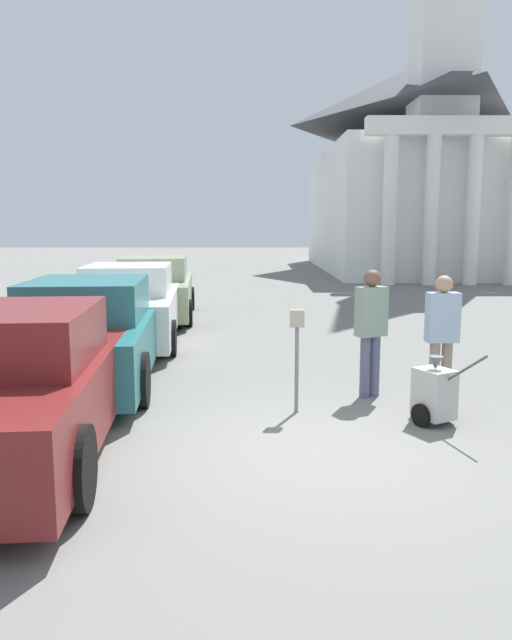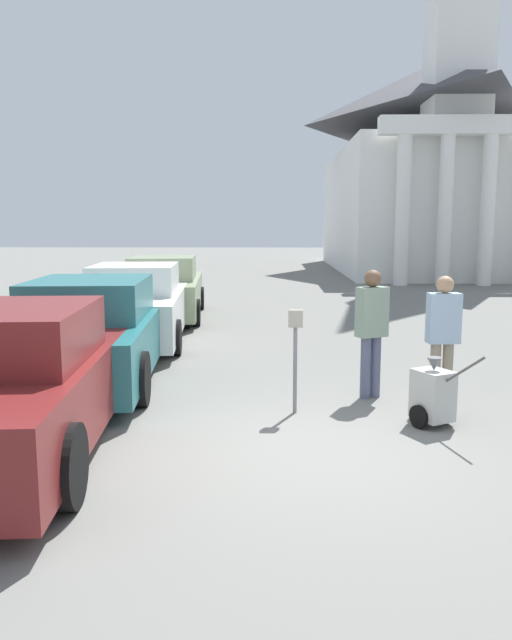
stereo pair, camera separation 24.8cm
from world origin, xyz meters
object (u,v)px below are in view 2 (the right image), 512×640
(parked_car_teal, at_px, (94,333))
(person_worker, at_px, (372,325))
(parked_car_maroon, at_px, (11,383))
(parking_meter, at_px, (295,342))
(church, at_px, (420,160))
(equipment_cart, at_px, (433,395))
(person_supervisor, at_px, (443,332))
(parked_car_white, at_px, (137,306))
(parked_car_sage, at_px, (164,290))

(parked_car_teal, bearing_deg, person_worker, -17.78)
(parked_car_maroon, distance_m, parked_car_teal, 3.13)
(parking_meter, relative_size, church, 0.06)
(person_worker, bearing_deg, equipment_cart, 87.56)
(parked_car_maroon, relative_size, person_worker, 2.77)
(parked_car_maroon, distance_m, person_supervisor, 5.39)
(person_supervisor, xyz_separation_m, church, (5.41, 25.00, 4.72))
(parked_car_white, distance_m, equipment_cart, 7.20)
(parked_car_teal, relative_size, equipment_cart, 5.28)
(parked_car_teal, xyz_separation_m, parked_car_white, (-0.00, 3.19, 0.00))
(parked_car_maroon, relative_size, parked_car_teal, 0.94)
(parked_car_white, bearing_deg, parking_meter, -62.34)
(parked_car_maroon, relative_size, person_supervisor, 2.86)
(parked_car_teal, bearing_deg, parking_meter, -33.78)
(parked_car_white, distance_m, parked_car_sage, 3.35)
(parked_car_maroon, height_order, equipment_cart, parked_car_maroon)
(parked_car_teal, relative_size, person_supervisor, 3.03)
(person_supervisor, distance_m, equipment_cart, 1.17)
(parked_car_white, bearing_deg, person_worker, -49.51)
(church, bearing_deg, parked_car_white, -117.04)
(person_worker, bearing_deg, parking_meter, 7.95)
(parked_car_sage, bearing_deg, parked_car_maroon, -94.32)
(parking_meter, relative_size, person_worker, 0.75)
(parked_car_maroon, bearing_deg, person_worker, 22.82)
(person_supervisor, bearing_deg, parking_meter, 8.35)
(equipment_cart, bearing_deg, parked_car_teal, 126.42)
(parked_car_teal, xyz_separation_m, parked_car_sage, (-0.00, 6.54, -0.01))
(parked_car_sage, distance_m, equipment_cart, 9.97)
(parking_meter, xyz_separation_m, person_worker, (1.08, 0.74, 0.09))
(parked_car_maroon, xyz_separation_m, parked_car_white, (-0.00, 6.32, 0.00))
(parked_car_white, height_order, person_supervisor, person_supervisor)
(parked_car_teal, height_order, parking_meter, parked_car_teal)
(person_worker, bearing_deg, parked_car_white, -71.71)
(parked_car_maroon, xyz_separation_m, person_worker, (4.16, 2.13, 0.30))
(parked_car_maroon, height_order, church, church)
(parked_car_maroon, bearing_deg, church, 64.37)
(parked_car_teal, relative_size, church, 0.22)
(parking_meter, bearing_deg, person_worker, 34.47)
(parking_meter, distance_m, person_worker, 1.32)
(person_worker, relative_size, equipment_cart, 1.80)
(church, bearing_deg, person_supervisor, -102.21)
(person_worker, bearing_deg, person_supervisor, 135.05)
(person_supervisor, bearing_deg, parked_car_white, -45.83)
(parked_car_teal, relative_size, parked_car_sage, 1.07)
(parking_meter, xyz_separation_m, church, (7.39, 25.45, 4.78))
(parked_car_maroon, height_order, person_worker, person_worker)
(parked_car_maroon, bearing_deg, parking_meter, 19.98)
(parked_car_teal, relative_size, parked_car_white, 1.05)
(parking_meter, height_order, church, church)
(parking_meter, height_order, person_worker, person_worker)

